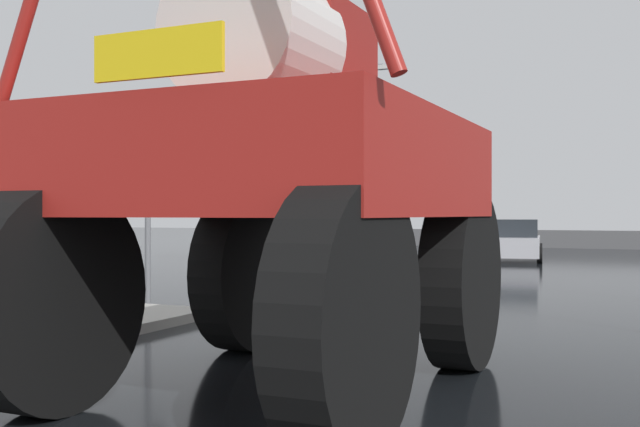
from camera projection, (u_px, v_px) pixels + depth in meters
name	position (u px, v px, depth m)	size (l,w,h in m)	color
ground_plane	(511.00, 286.00, 18.01)	(120.00, 120.00, 0.00)	black
oversize_sprayer	(282.00, 185.00, 7.46)	(3.75, 5.33, 4.49)	black
sedan_ahead	(516.00, 241.00, 28.01)	(2.31, 4.29, 1.52)	#B7B7BF
traffic_signal_near_left	(153.00, 173.00, 14.39)	(0.24, 0.54, 3.41)	slate
streetlight_far_left	(348.00, 150.00, 29.18)	(1.92, 0.24, 7.51)	slate
bare_tree_left	(272.00, 119.00, 24.64)	(4.06, 4.06, 6.55)	#473828
roadside_barrier	(589.00, 240.00, 37.54)	(26.18, 0.24, 0.90)	#59595B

